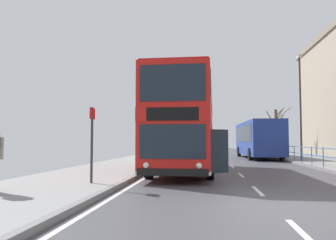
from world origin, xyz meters
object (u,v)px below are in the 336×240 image
object	(u,v)px
street_lamp_far_side	(300,99)
background_bus_far_lane	(258,139)
double_decker_bus_main	(185,125)
bare_tree_far_00	(276,129)
bus_stop_sign_near	(92,136)

from	to	relation	value
street_lamp_far_side	background_bus_far_lane	bearing A→B (deg)	109.06
double_decker_bus_main	street_lamp_far_side	distance (m)	11.48
background_bus_far_lane	double_decker_bus_main	bearing A→B (deg)	-110.86
street_lamp_far_side	bare_tree_far_00	world-z (taller)	street_lamp_far_side
background_bus_far_lane	bus_stop_sign_near	distance (m)	21.70
double_decker_bus_main	background_bus_far_lane	xyz separation A→B (m)	(5.49, 14.39, -0.56)
background_bus_far_lane	bare_tree_far_00	xyz separation A→B (m)	(3.62, 10.06, 1.17)
street_lamp_far_side	bare_tree_far_00	xyz separation A→B (m)	(1.54, 16.09, -1.56)
double_decker_bus_main	background_bus_far_lane	size ratio (longest dim) A/B	0.95
bus_stop_sign_near	bare_tree_far_00	world-z (taller)	bare_tree_far_00
background_bus_far_lane	street_lamp_far_side	size ratio (longest dim) A/B	1.50
street_lamp_far_side	bare_tree_far_00	size ratio (longest dim) A/B	1.42
background_bus_far_lane	bus_stop_sign_near	xyz separation A→B (m)	(-8.15, -20.11, -0.06)
double_decker_bus_main	bare_tree_far_00	xyz separation A→B (m)	(9.11, 24.45, 0.61)
bare_tree_far_00	street_lamp_far_side	bearing A→B (deg)	-95.46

